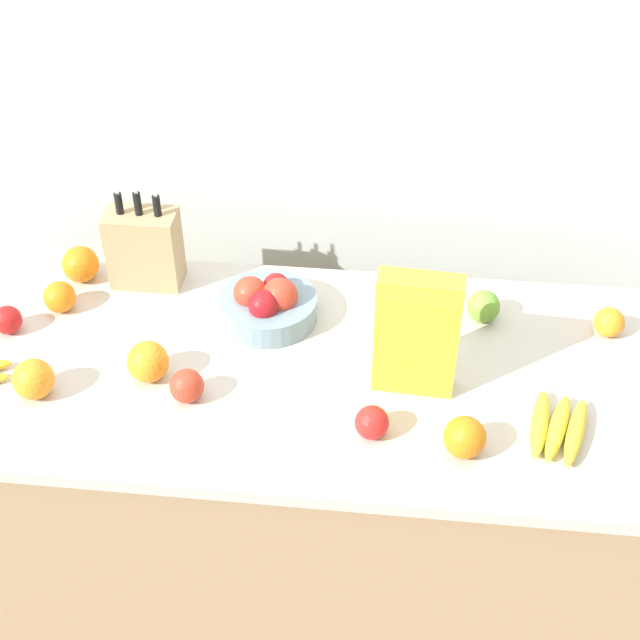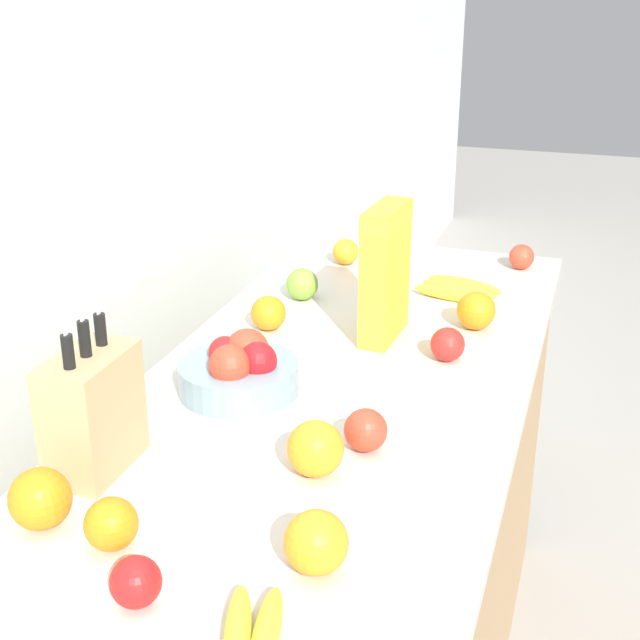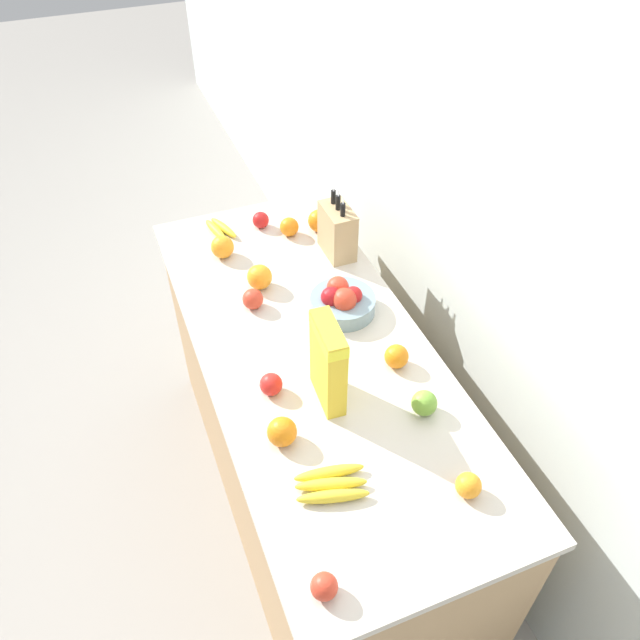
{
  "view_description": "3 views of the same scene",
  "coord_description": "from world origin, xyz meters",
  "px_view_note": "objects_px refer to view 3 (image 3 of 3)",
  "views": [
    {
      "loc": [
        0.16,
        -1.41,
        2.26
      ],
      "look_at": [
        0.01,
        0.01,
        1.06
      ],
      "focal_mm": 50.0,
      "sensor_mm": 36.0,
      "label": 1
    },
    {
      "loc": [
        -1.49,
        -0.45,
        1.69
      ],
      "look_at": [
        -0.04,
        0.02,
        1.07
      ],
      "focal_mm": 50.0,
      "sensor_mm": 36.0,
      "label": 2
    },
    {
      "loc": [
        1.33,
        -0.5,
        2.38
      ],
      "look_at": [
        0.03,
        0.01,
        1.07
      ],
      "focal_mm": 35.0,
      "sensor_mm": 36.0,
      "label": 3
    }
  ],
  "objects_px": {
    "orange_front_right": "(282,432)",
    "orange_by_cereal": "(222,247)",
    "knife_block": "(337,231)",
    "orange_mid_left": "(260,277)",
    "apple_rightmost": "(253,299)",
    "apple_rear": "(261,220)",
    "apple_leftmost": "(424,403)",
    "cereal_box": "(328,360)",
    "orange_mid_right": "(396,356)",
    "orange_back_center": "(289,227)",
    "banana_bunch_right": "(331,484)",
    "apple_by_knife_block": "(324,586)",
    "orange_near_bowl": "(319,221)",
    "orange_front_center": "(468,485)",
    "apple_middle": "(271,384)",
    "banana_bunch_left": "(220,229)",
    "fruit_bowl": "(342,301)"
  },
  "relations": [
    {
      "from": "apple_rear",
      "to": "orange_near_bowl",
      "type": "distance_m",
      "value": 0.23
    },
    {
      "from": "knife_block",
      "to": "orange_back_center",
      "type": "relative_size",
      "value": 3.74
    },
    {
      "from": "orange_by_cereal",
      "to": "banana_bunch_right",
      "type": "bearing_deg",
      "value": 0.07
    },
    {
      "from": "orange_back_center",
      "to": "orange_mid_left",
      "type": "distance_m",
      "value": 0.33
    },
    {
      "from": "fruit_bowl",
      "to": "orange_front_center",
      "type": "relative_size",
      "value": 3.25
    },
    {
      "from": "apple_leftmost",
      "to": "orange_mid_left",
      "type": "xyz_separation_m",
      "value": [
        -0.72,
        -0.27,
        0.01
      ]
    },
    {
      "from": "apple_leftmost",
      "to": "orange_front_right",
      "type": "relative_size",
      "value": 0.9
    },
    {
      "from": "orange_front_center",
      "to": "apple_by_knife_block",
      "type": "bearing_deg",
      "value": -76.55
    },
    {
      "from": "apple_leftmost",
      "to": "orange_front_center",
      "type": "xyz_separation_m",
      "value": [
        0.28,
        -0.02,
        -0.0
      ]
    },
    {
      "from": "orange_back_center",
      "to": "orange_mid_right",
      "type": "height_order",
      "value": "orange_mid_right"
    },
    {
      "from": "knife_block",
      "to": "banana_bunch_left",
      "type": "height_order",
      "value": "knife_block"
    },
    {
      "from": "apple_by_knife_block",
      "to": "apple_rear",
      "type": "bearing_deg",
      "value": 168.03
    },
    {
      "from": "knife_block",
      "to": "apple_rear",
      "type": "height_order",
      "value": "knife_block"
    },
    {
      "from": "apple_middle",
      "to": "apple_rightmost",
      "type": "height_order",
      "value": "apple_rightmost"
    },
    {
      "from": "cereal_box",
      "to": "orange_front_center",
      "type": "bearing_deg",
      "value": 29.94
    },
    {
      "from": "apple_rightmost",
      "to": "knife_block",
      "type": "bearing_deg",
      "value": 115.26
    },
    {
      "from": "knife_block",
      "to": "orange_by_cereal",
      "type": "xyz_separation_m",
      "value": [
        -0.14,
        -0.41,
        -0.06
      ]
    },
    {
      "from": "orange_mid_left",
      "to": "apple_rightmost",
      "type": "bearing_deg",
      "value": -29.73
    },
    {
      "from": "orange_by_cereal",
      "to": "knife_block",
      "type": "bearing_deg",
      "value": 71.74
    },
    {
      "from": "cereal_box",
      "to": "orange_front_right",
      "type": "bearing_deg",
      "value": -56.13
    },
    {
      "from": "orange_front_right",
      "to": "cereal_box",
      "type": "bearing_deg",
      "value": 120.23
    },
    {
      "from": "apple_rightmost",
      "to": "orange_mid_right",
      "type": "bearing_deg",
      "value": 38.31
    },
    {
      "from": "orange_mid_left",
      "to": "orange_mid_right",
      "type": "xyz_separation_m",
      "value": [
        0.52,
        0.28,
        -0.01
      ]
    },
    {
      "from": "cereal_box",
      "to": "apple_by_knife_block",
      "type": "relative_size",
      "value": 4.41
    },
    {
      "from": "apple_rear",
      "to": "apple_leftmost",
      "type": "height_order",
      "value": "apple_leftmost"
    },
    {
      "from": "apple_rightmost",
      "to": "orange_front_right",
      "type": "bearing_deg",
      "value": -8.94
    },
    {
      "from": "apple_rear",
      "to": "apple_by_knife_block",
      "type": "bearing_deg",
      "value": -11.97
    },
    {
      "from": "banana_bunch_right",
      "to": "orange_mid_right",
      "type": "distance_m",
      "value": 0.49
    },
    {
      "from": "cereal_box",
      "to": "orange_mid_left",
      "type": "distance_m",
      "value": 0.57
    },
    {
      "from": "apple_rear",
      "to": "apple_by_knife_block",
      "type": "distance_m",
      "value": 1.49
    },
    {
      "from": "banana_bunch_left",
      "to": "apple_leftmost",
      "type": "xyz_separation_m",
      "value": [
        1.1,
        0.32,
        0.02
      ]
    },
    {
      "from": "banana_bunch_left",
      "to": "orange_front_center",
      "type": "relative_size",
      "value": 2.58
    },
    {
      "from": "banana_bunch_right",
      "to": "apple_rightmost",
      "type": "xyz_separation_m",
      "value": [
        -0.76,
        0.02,
        0.02
      ]
    },
    {
      "from": "orange_front_center",
      "to": "banana_bunch_right",
      "type": "bearing_deg",
      "value": -113.78
    },
    {
      "from": "cereal_box",
      "to": "knife_block",
      "type": "bearing_deg",
      "value": 158.82
    },
    {
      "from": "apple_rear",
      "to": "apple_rightmost",
      "type": "xyz_separation_m",
      "value": [
        0.45,
        -0.17,
        0.0
      ]
    },
    {
      "from": "orange_mid_left",
      "to": "orange_front_center",
      "type": "bearing_deg",
      "value": 14.07
    },
    {
      "from": "apple_rear",
      "to": "orange_front_center",
      "type": "height_order",
      "value": "orange_front_center"
    },
    {
      "from": "orange_front_right",
      "to": "orange_front_center",
      "type": "height_order",
      "value": "orange_front_right"
    },
    {
      "from": "orange_back_center",
      "to": "apple_rear",
      "type": "bearing_deg",
      "value": -136.28
    },
    {
      "from": "orange_by_cereal",
      "to": "orange_front_center",
      "type": "distance_m",
      "value": 1.26
    },
    {
      "from": "banana_bunch_left",
      "to": "orange_mid_right",
      "type": "xyz_separation_m",
      "value": [
        0.9,
        0.33,
        0.02
      ]
    },
    {
      "from": "banana_bunch_left",
      "to": "orange_mid_left",
      "type": "bearing_deg",
      "value": 7.23
    },
    {
      "from": "orange_mid_left",
      "to": "apple_middle",
      "type": "bearing_deg",
      "value": -13.55
    },
    {
      "from": "orange_back_center",
      "to": "cereal_box",
      "type": "bearing_deg",
      "value": -11.64
    },
    {
      "from": "apple_by_knife_block",
      "to": "apple_rightmost",
      "type": "bearing_deg",
      "value": 172.16
    },
    {
      "from": "orange_front_right",
      "to": "orange_by_cereal",
      "type": "height_order",
      "value": "orange_by_cereal"
    },
    {
      "from": "cereal_box",
      "to": "apple_middle",
      "type": "height_order",
      "value": "cereal_box"
    },
    {
      "from": "fruit_bowl",
      "to": "orange_mid_left",
      "type": "height_order",
      "value": "fruit_bowl"
    },
    {
      "from": "banana_bunch_left",
      "to": "apple_middle",
      "type": "xyz_separation_m",
      "value": [
        0.86,
        -0.07,
        0.02
      ]
    }
  ]
}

